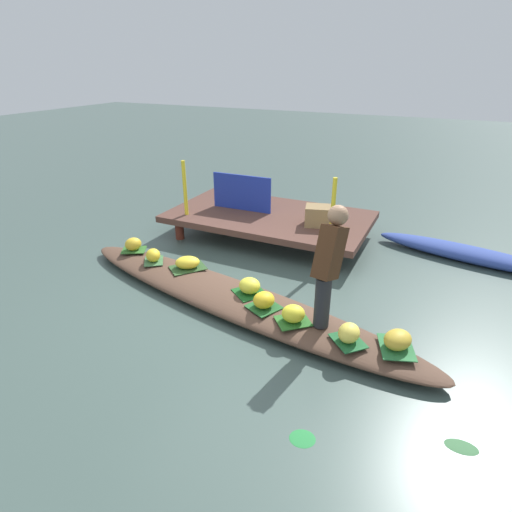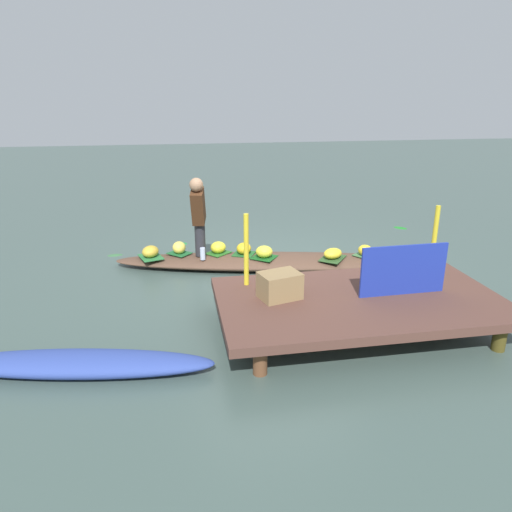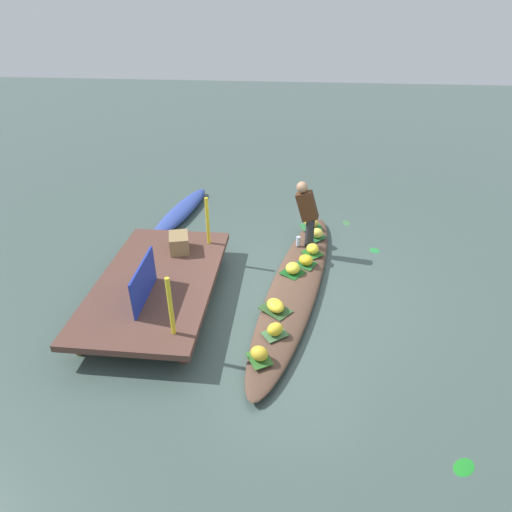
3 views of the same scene
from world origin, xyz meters
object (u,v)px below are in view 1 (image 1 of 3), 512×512
at_px(vendor_boat, 232,298).
at_px(banana_bunch_7, 264,300).
at_px(vendor_person, 329,261).
at_px(water_bottle, 325,307).
at_px(market_banner, 242,193).
at_px(produce_crate, 320,216).
at_px(banana_bunch_6, 293,314).
at_px(moored_boat, 468,254).
at_px(banana_bunch_3, 133,244).
at_px(banana_bunch_0, 188,262).
at_px(banana_bunch_2, 153,255).
at_px(banana_bunch_1, 398,340).
at_px(banana_bunch_4, 349,333).
at_px(banana_bunch_5, 250,286).

height_order(vendor_boat, banana_bunch_7, banana_bunch_7).
bearing_deg(vendor_person, water_bottle, 104.32).
bearing_deg(vendor_person, market_banner, 132.83).
bearing_deg(produce_crate, banana_bunch_6, -78.77).
bearing_deg(moored_boat, banana_bunch_3, -143.75).
bearing_deg(banana_bunch_0, banana_bunch_3, 171.95).
distance_m(market_banner, produce_crate, 1.41).
relative_size(banana_bunch_2, water_bottle, 1.24).
distance_m(water_bottle, produce_crate, 2.19).
bearing_deg(banana_bunch_6, banana_bunch_0, 161.37).
height_order(banana_bunch_1, water_bottle, water_bottle).
bearing_deg(banana_bunch_2, market_banner, 79.12).
bearing_deg(banana_bunch_2, banana_bunch_1, -9.25).
xyz_separation_m(moored_boat, market_banner, (-3.50, -0.40, 0.58)).
relative_size(vendor_boat, banana_bunch_2, 21.89).
bearing_deg(water_bottle, banana_bunch_4, -45.78).
bearing_deg(vendor_person, produce_crate, 109.10).
distance_m(vendor_boat, banana_bunch_1, 1.94).
xyz_separation_m(vendor_boat, banana_bunch_5, (0.20, 0.06, 0.19)).
height_order(banana_bunch_7, vendor_person, vendor_person).
height_order(banana_bunch_2, banana_bunch_5, banana_bunch_5).
xyz_separation_m(banana_bunch_4, banana_bunch_6, (-0.61, 0.09, -0.00)).
height_order(banana_bunch_0, banana_bunch_5, banana_bunch_5).
xyz_separation_m(banana_bunch_1, water_bottle, (-0.78, 0.25, 0.00)).
relative_size(banana_bunch_1, water_bottle, 1.58).
height_order(banana_bunch_3, water_bottle, banana_bunch_3).
height_order(water_bottle, produce_crate, produce_crate).
bearing_deg(produce_crate, vendor_person, -70.90).
distance_m(banana_bunch_5, water_bottle, 0.94).
bearing_deg(banana_bunch_3, banana_bunch_6, -14.76).
xyz_separation_m(banana_bunch_1, banana_bunch_7, (-1.43, 0.11, 0.00)).
bearing_deg(banana_bunch_4, produce_crate, 113.90).
bearing_deg(banana_bunch_1, banana_bunch_4, -167.08).
relative_size(moored_boat, banana_bunch_7, 10.75).
distance_m(banana_bunch_0, water_bottle, 1.97).
xyz_separation_m(banana_bunch_0, banana_bunch_6, (1.69, -0.57, 0.01)).
bearing_deg(banana_bunch_6, vendor_person, 24.74).
height_order(banana_bunch_3, banana_bunch_7, banana_bunch_3).
xyz_separation_m(banana_bunch_1, vendor_person, (-0.75, 0.13, 0.61)).
height_order(moored_boat, produce_crate, produce_crate).
distance_m(banana_bunch_0, market_banner, 1.94).
distance_m(banana_bunch_4, banana_bunch_6, 0.61).
bearing_deg(produce_crate, banana_bunch_5, -96.15).
bearing_deg(banana_bunch_5, produce_crate, 83.85).
relative_size(banana_bunch_4, water_bottle, 1.28).
height_order(vendor_person, market_banner, vendor_person).
height_order(banana_bunch_3, produce_crate, produce_crate).
bearing_deg(banana_bunch_3, produce_crate, 35.35).
height_order(banana_bunch_1, vendor_person, vendor_person).
distance_m(banana_bunch_2, vendor_person, 2.62).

